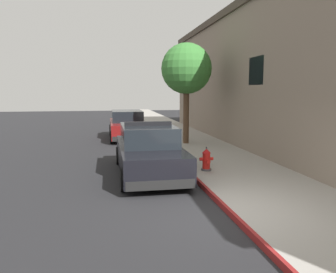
{
  "coord_description": "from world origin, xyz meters",
  "views": [
    {
      "loc": [
        -2.58,
        -6.6,
        2.63
      ],
      "look_at": [
        -0.39,
        5.29,
        1.0
      ],
      "focal_mm": 35.91,
      "sensor_mm": 36.0,
      "label": 1
    }
  ],
  "objects_px": {
    "police_cruiser": "(149,151)",
    "parked_car_silver_ahead": "(127,125)",
    "fire_hydrant": "(206,160)",
    "street_tree": "(186,69)"
  },
  "relations": [
    {
      "from": "police_cruiser",
      "to": "parked_car_silver_ahead",
      "type": "bearing_deg",
      "value": 91.09
    },
    {
      "from": "police_cruiser",
      "to": "fire_hydrant",
      "type": "distance_m",
      "value": 1.85
    },
    {
      "from": "parked_car_silver_ahead",
      "to": "street_tree",
      "type": "distance_m",
      "value": 5.02
    },
    {
      "from": "police_cruiser",
      "to": "fire_hydrant",
      "type": "bearing_deg",
      "value": -12.3
    },
    {
      "from": "police_cruiser",
      "to": "street_tree",
      "type": "height_order",
      "value": "street_tree"
    },
    {
      "from": "parked_car_silver_ahead",
      "to": "fire_hydrant",
      "type": "relative_size",
      "value": 6.37
    },
    {
      "from": "parked_car_silver_ahead",
      "to": "street_tree",
      "type": "relative_size",
      "value": 1.02
    },
    {
      "from": "police_cruiser",
      "to": "parked_car_silver_ahead",
      "type": "height_order",
      "value": "police_cruiser"
    },
    {
      "from": "fire_hydrant",
      "to": "street_tree",
      "type": "height_order",
      "value": "street_tree"
    },
    {
      "from": "police_cruiser",
      "to": "parked_car_silver_ahead",
      "type": "distance_m",
      "value": 8.38
    }
  ]
}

